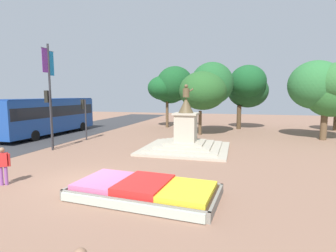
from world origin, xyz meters
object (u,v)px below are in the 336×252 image
(flower_planter, at_px, (144,190))
(pedestrian_near_planter, at_px, (3,164))
(statue_monument, at_px, (186,138))
(traffic_light_mid_block, at_px, (49,109))
(city_bus, at_px, (48,114))
(traffic_light_far_corner, at_px, (84,112))
(banner_pole, at_px, (50,91))

(flower_planter, xyz_separation_m, pedestrian_near_planter, (-6.05, -0.30, 0.66))
(statue_monument, distance_m, traffic_light_mid_block, 9.38)
(city_bus, xyz_separation_m, pedestrian_near_planter, (7.59, -11.98, -1.03))
(flower_planter, height_order, statue_monument, statue_monument)
(traffic_light_far_corner, distance_m, banner_pole, 4.07)
(traffic_light_far_corner, bearing_deg, city_bus, 163.27)
(statue_monument, bearing_deg, flower_planter, -89.18)
(flower_planter, bearing_deg, traffic_light_mid_block, 145.53)
(banner_pole, bearing_deg, city_bus, 131.32)
(city_bus, bearing_deg, traffic_light_far_corner, -16.73)
(statue_monument, xyz_separation_m, banner_pole, (-8.99, -2.16, 3.21))
(traffic_light_mid_block, distance_m, city_bus, 7.34)
(traffic_light_mid_block, height_order, traffic_light_far_corner, traffic_light_mid_block)
(traffic_light_far_corner, distance_m, city_bus, 4.94)
(pedestrian_near_planter, bearing_deg, traffic_light_mid_block, 114.08)
(flower_planter, relative_size, city_bus, 0.52)
(statue_monument, bearing_deg, pedestrian_near_planter, -123.39)
(traffic_light_far_corner, bearing_deg, traffic_light_mid_block, -89.91)
(traffic_light_mid_block, xyz_separation_m, banner_pole, (-0.19, 0.41, 1.18))
(traffic_light_mid_block, bearing_deg, banner_pole, 114.93)
(statue_monument, relative_size, city_bus, 0.53)
(banner_pole, relative_size, city_bus, 0.66)
(traffic_light_mid_block, height_order, banner_pole, banner_pole)
(traffic_light_far_corner, xyz_separation_m, city_bus, (-4.71, 1.42, -0.42))
(flower_planter, relative_size, pedestrian_near_planter, 3.52)
(flower_planter, distance_m, statue_monument, 8.70)
(banner_pole, bearing_deg, statue_monument, 13.50)
(traffic_light_far_corner, xyz_separation_m, banner_pole, (-0.18, -3.74, 1.61))
(flower_planter, relative_size, traffic_light_far_corner, 1.67)
(traffic_light_far_corner, height_order, city_bus, city_bus)
(flower_planter, xyz_separation_m, statue_monument, (-0.12, 8.69, 0.52))
(banner_pole, xyz_separation_m, pedestrian_near_planter, (3.06, -6.83, -3.06))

